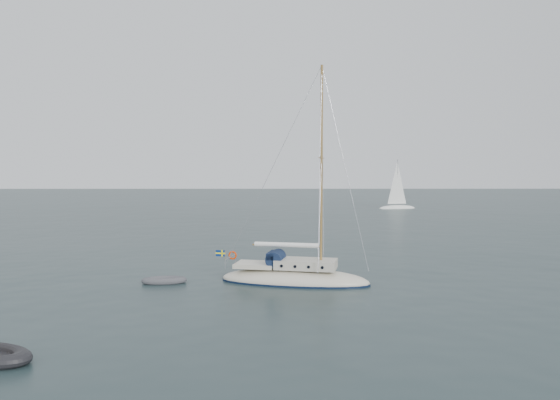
{
  "coord_description": "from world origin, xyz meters",
  "views": [
    {
      "loc": [
        -0.07,
        -30.14,
        7.07
      ],
      "look_at": [
        0.1,
        0.0,
        5.26
      ],
      "focal_mm": 35.0,
      "sensor_mm": 36.0,
      "label": 1
    }
  ],
  "objects": [
    {
      "name": "distant_yacht_c",
      "position": [
        20.47,
        62.76,
        3.81
      ],
      "size": [
        6.73,
        3.59,
        8.92
      ],
      "rotation": [
        0.0,
        0.0,
        0.3
      ],
      "color": "white",
      "rests_on": "ground"
    },
    {
      "name": "ground",
      "position": [
        0.0,
        0.0,
        0.0
      ],
      "size": [
        300.0,
        300.0,
        0.0
      ],
      "primitive_type": "plane",
      "color": "black",
      "rests_on": "ground"
    },
    {
      "name": "sailboat",
      "position": [
        1.01,
        2.82,
        1.04
      ],
      "size": [
        9.64,
        2.89,
        13.73
      ],
      "rotation": [
        0.0,
        0.0,
        -0.21
      ],
      "color": "beige",
      "rests_on": "ground"
    },
    {
      "name": "dinghy",
      "position": [
        -6.95,
        2.81,
        0.17
      ],
      "size": [
        2.73,
        1.24,
        0.39
      ],
      "rotation": [
        0.0,
        0.0,
        0.16
      ],
      "color": "#535358",
      "rests_on": "ground"
    }
  ]
}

